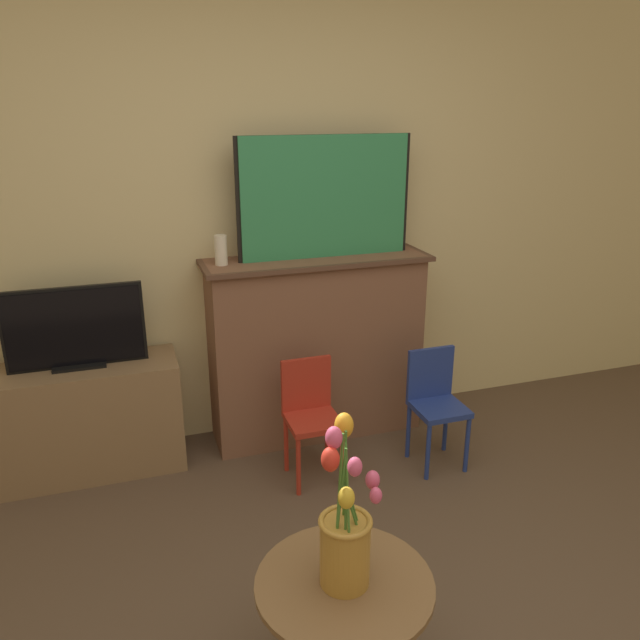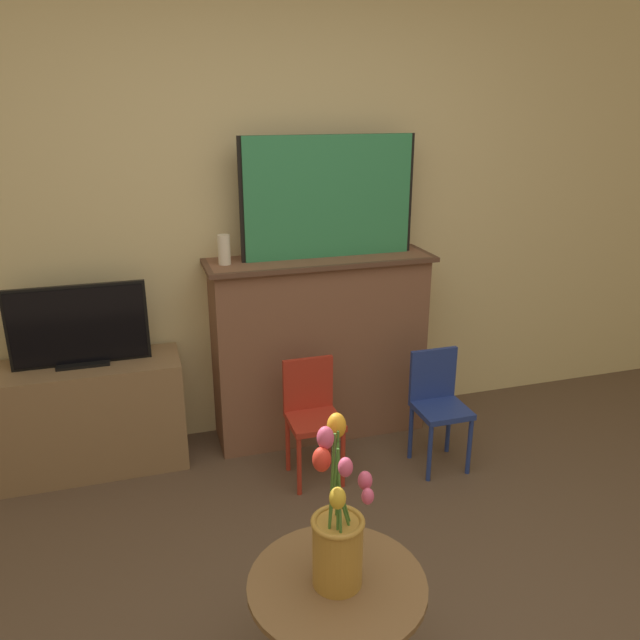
# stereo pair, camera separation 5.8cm
# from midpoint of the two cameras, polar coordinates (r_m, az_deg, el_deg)

# --- Properties ---
(wall_back) EXTENTS (8.00, 0.06, 2.70)m
(wall_back) POSITION_cam_midpoint_polar(r_m,az_deg,el_deg) (3.47, -5.16, 10.84)
(wall_back) COLOR beige
(wall_back) RESTS_ON ground
(fireplace_mantel) EXTENTS (1.25, 0.38, 1.06)m
(fireplace_mantel) POSITION_cam_midpoint_polar(r_m,az_deg,el_deg) (3.56, 0.41, -2.32)
(fireplace_mantel) COLOR brown
(fireplace_mantel) RESTS_ON ground
(painting) EXTENTS (0.96, 0.03, 0.64)m
(painting) POSITION_cam_midpoint_polar(r_m,az_deg,el_deg) (3.37, 1.33, 11.15)
(painting) COLOR black
(painting) RESTS_ON fireplace_mantel
(mantel_candle) EXTENTS (0.06, 0.06, 0.15)m
(mantel_candle) POSITION_cam_midpoint_polar(r_m,az_deg,el_deg) (3.28, -8.26, 6.38)
(mantel_candle) COLOR silver
(mantel_candle) RESTS_ON fireplace_mantel
(tv_stand) EXTENTS (0.95, 0.36, 0.60)m
(tv_stand) POSITION_cam_midpoint_polar(r_m,az_deg,el_deg) (3.51, -19.77, -8.32)
(tv_stand) COLOR olive
(tv_stand) RESTS_ON ground
(tv_monitor) EXTENTS (0.67, 0.12, 0.42)m
(tv_monitor) POSITION_cam_midpoint_polar(r_m,az_deg,el_deg) (3.32, -20.73, -0.60)
(tv_monitor) COLOR black
(tv_monitor) RESTS_ON tv_stand
(chair_red) EXTENTS (0.26, 0.26, 0.63)m
(chair_red) POSITION_cam_midpoint_polar(r_m,az_deg,el_deg) (3.21, -0.21, -8.34)
(chair_red) COLOR #B22D1E
(chair_red) RESTS_ON ground
(chair_blue) EXTENTS (0.26, 0.26, 0.63)m
(chair_blue) POSITION_cam_midpoint_polar(r_m,az_deg,el_deg) (3.38, 11.21, -7.23)
(chair_blue) COLOR navy
(chair_blue) RESTS_ON ground
(side_table) EXTENTS (0.55, 0.55, 0.47)m
(side_table) POSITION_cam_midpoint_polar(r_m,az_deg,el_deg) (2.18, 2.38, -25.96)
(side_table) COLOR brown
(side_table) RESTS_ON ground
(vase_tulips) EXTENTS (0.19, 0.21, 0.55)m
(vase_tulips) POSITION_cam_midpoint_polar(r_m,az_deg,el_deg) (1.95, 2.52, -19.13)
(vase_tulips) COLOR #B78433
(vase_tulips) RESTS_ON side_table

